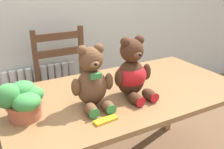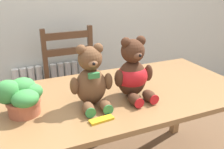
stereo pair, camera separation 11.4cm
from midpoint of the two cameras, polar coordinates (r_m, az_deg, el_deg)
The scene contains 7 objects.
radiator at distance 2.55m, azimuth -16.76°, elevation -5.21°, with size 0.69×0.10×0.59m.
dining_table at distance 1.60m, azimuth 0.88°, elevation -6.63°, with size 1.48×0.80×0.71m.
wooden_chair_behind at distance 2.23m, azimuth -11.77°, elevation -2.48°, with size 0.46×0.44×0.96m.
teddy_bear_left at distance 1.34m, azimuth -6.97°, elevation -1.38°, with size 0.24×0.24×0.34m.
teddy_bear_right at distance 1.45m, azimuth 2.42°, elevation 0.39°, with size 0.25×0.25×0.36m.
potted_plant at distance 1.32m, azimuth -22.23°, elevation -5.51°, with size 0.23×0.20×0.19m.
chocolate_bar at distance 1.24m, azimuth -4.10°, elevation -10.41°, with size 0.12×0.04×0.01m, color gold.
Camera 1 is at (-0.75, -0.80, 1.37)m, focal length 40.00 mm.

